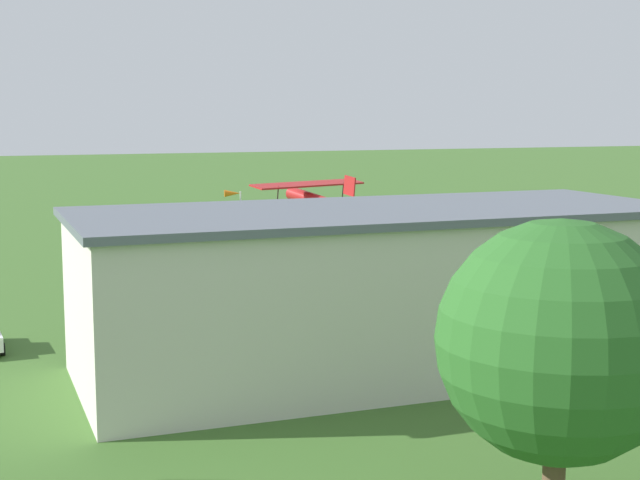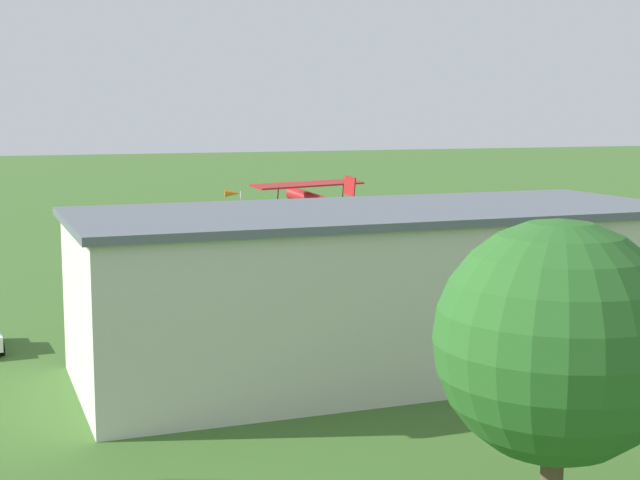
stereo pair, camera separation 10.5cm
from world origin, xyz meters
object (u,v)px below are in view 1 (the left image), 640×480
person_at_fence_line (434,282)px  tree_near_perimeter_road (559,342)px  car_blue (473,288)px  hangar (380,289)px  windsock (234,198)px  person_watching_takeoff (270,288)px  biplane (318,200)px

person_at_fence_line → tree_near_perimeter_road: tree_near_perimeter_road is taller
car_blue → person_at_fence_line: 3.12m
hangar → person_at_fence_line: size_ratio=16.73×
person_at_fence_line → windsock: size_ratio=0.30×
person_at_fence_line → windsock: windsock is taller
car_blue → person_at_fence_line: person_at_fence_line is taller
person_watching_takeoff → tree_near_perimeter_road: size_ratio=0.19×
person_at_fence_line → biplane: bearing=-55.2°
person_watching_takeoff → windsock: 18.88m
hangar → person_watching_takeoff: 17.12m
person_watching_takeoff → person_at_fence_line: person_watching_takeoff is taller
person_at_fence_line → tree_near_perimeter_road: (13.93, 33.70, 5.02)m
biplane → hangar: bearing=76.4°
biplane → tree_near_perimeter_road: tree_near_perimeter_road is taller
car_blue → biplane: bearing=-57.5°
car_blue → windsock: 24.88m
biplane → person_watching_takeoff: (5.55, 6.12, -4.93)m
car_blue → tree_near_perimeter_road: bearing=63.7°
person_at_fence_line → car_blue: bearing=115.6°
car_blue → tree_near_perimeter_road: 34.82m
car_blue → person_at_fence_line: bearing=-64.4°
car_blue → person_at_fence_line: (1.35, -2.81, 0.00)m
hangar → tree_near_perimeter_road: 18.77m
windsock → car_blue: bearing=112.9°
hangar → biplane: (-5.54, -22.98, 1.96)m
person_at_fence_line → windsock: (8.18, -19.79, 4.16)m
hangar → windsock: 35.20m
car_blue → person_at_fence_line: size_ratio=2.79×
biplane → person_watching_takeoff: 9.62m
hangar → car_blue: bearing=-134.4°
biplane → tree_near_perimeter_road: 42.27m
person_at_fence_line → hangar: bearing=54.6°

